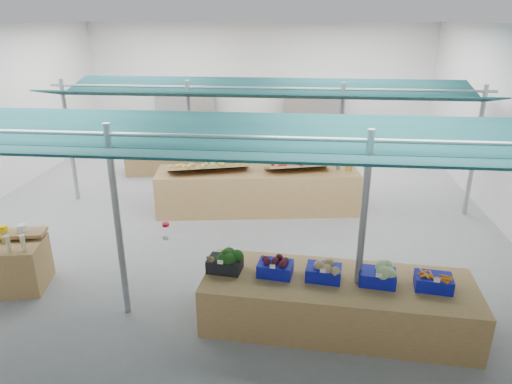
# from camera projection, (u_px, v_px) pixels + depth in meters

# --- Properties ---
(floor) EXTENTS (13.00, 13.00, 0.00)m
(floor) POSITION_uv_depth(u_px,v_px,m) (230.00, 213.00, 10.80)
(floor) COLOR slate
(floor) RESTS_ON ground
(hall) EXTENTS (13.00, 13.00, 13.00)m
(hall) POSITION_uv_depth(u_px,v_px,m) (237.00, 91.00, 11.19)
(hall) COLOR silver
(hall) RESTS_ON ground
(pole_grid) EXTENTS (10.00, 4.60, 3.00)m
(pole_grid) POSITION_uv_depth(u_px,v_px,m) (254.00, 162.00, 8.45)
(pole_grid) COLOR gray
(pole_grid) RESTS_ON floor
(awnings) EXTENTS (9.50, 7.08, 0.30)m
(awnings) POSITION_uv_depth(u_px,v_px,m) (253.00, 110.00, 8.11)
(awnings) COLOR black
(awnings) RESTS_ON pole_grid
(back_shelving_left) EXTENTS (2.00, 0.50, 2.00)m
(back_shelving_left) POSITION_uv_depth(u_px,v_px,m) (186.00, 117.00, 16.25)
(back_shelving_left) COLOR #B23F33
(back_shelving_left) RESTS_ON floor
(back_shelving_right) EXTENTS (2.00, 0.50, 2.00)m
(back_shelving_right) POSITION_uv_depth(u_px,v_px,m) (313.00, 120.00, 15.83)
(back_shelving_right) COLOR #B23F33
(back_shelving_right) RESTS_ON floor
(veg_counter) EXTENTS (3.99, 1.55, 0.76)m
(veg_counter) POSITION_uv_depth(u_px,v_px,m) (337.00, 302.00, 6.75)
(veg_counter) COLOR olive
(veg_counter) RESTS_ON floor
(fruit_counter) EXTENTS (4.78, 1.77, 1.00)m
(fruit_counter) POSITION_uv_depth(u_px,v_px,m) (258.00, 190.00, 10.77)
(fruit_counter) COLOR olive
(fruit_counter) RESTS_ON floor
(far_counter) EXTENTS (5.62, 1.96, 0.99)m
(far_counter) POSITION_uv_depth(u_px,v_px,m) (221.00, 154.00, 13.68)
(far_counter) COLOR olive
(far_counter) RESTS_ON floor
(crate_stack) EXTENTS (0.59, 0.51, 0.60)m
(crate_stack) POSITION_uv_depth(u_px,v_px,m) (382.00, 296.00, 7.03)
(crate_stack) COLOR #0E1397
(crate_stack) RESTS_ON floor
(vendor_left) EXTENTS (0.74, 0.54, 1.87)m
(vendor_left) POSITION_uv_depth(u_px,v_px,m) (215.00, 158.00, 11.76)
(vendor_left) COLOR #1A75AE
(vendor_left) RESTS_ON floor
(vendor_right) EXTENTS (1.00, 0.83, 1.87)m
(vendor_right) POSITION_uv_depth(u_px,v_px,m) (285.00, 160.00, 11.58)
(vendor_right) COLOR maroon
(vendor_right) RESTS_ON floor
(crate_broccoli) EXTENTS (0.54, 0.43, 0.35)m
(crate_broccoli) POSITION_uv_depth(u_px,v_px,m) (225.00, 261.00, 6.81)
(crate_broccoli) COLOR black
(crate_broccoli) RESTS_ON veg_counter
(crate_beets) EXTENTS (0.54, 0.43, 0.29)m
(crate_beets) POSITION_uv_depth(u_px,v_px,m) (275.00, 267.00, 6.70)
(crate_beets) COLOR #0E1397
(crate_beets) RESTS_ON veg_counter
(crate_celeriac) EXTENTS (0.54, 0.43, 0.31)m
(crate_celeriac) POSITION_uv_depth(u_px,v_px,m) (324.00, 270.00, 6.59)
(crate_celeriac) COLOR #0E1397
(crate_celeriac) RESTS_ON veg_counter
(crate_cabbage) EXTENTS (0.54, 0.43, 0.35)m
(crate_cabbage) POSITION_uv_depth(u_px,v_px,m) (378.00, 274.00, 6.47)
(crate_cabbage) COLOR #0E1397
(crate_cabbage) RESTS_ON veg_counter
(crate_carrots) EXTENTS (0.54, 0.43, 0.29)m
(crate_carrots) POSITION_uv_depth(u_px,v_px,m) (433.00, 281.00, 6.37)
(crate_carrots) COLOR #0E1397
(crate_carrots) RESTS_ON veg_counter
(sparrow) EXTENTS (0.12, 0.09, 0.11)m
(sparrow) POSITION_uv_depth(u_px,v_px,m) (211.00, 259.00, 6.68)
(sparrow) COLOR brown
(sparrow) RESTS_ON crate_broccoli
(pole_ribbon) EXTENTS (0.12, 0.12, 0.28)m
(pole_ribbon) POSITION_uv_depth(u_px,v_px,m) (166.00, 226.00, 7.58)
(pole_ribbon) COLOR red
(pole_ribbon) RESTS_ON pole_grid
(apple_heap_yellow) EXTENTS (2.02, 1.21, 0.27)m
(apple_heap_yellow) POSITION_uv_depth(u_px,v_px,m) (209.00, 166.00, 10.39)
(apple_heap_yellow) COLOR #997247
(apple_heap_yellow) RESTS_ON fruit_counter
(apple_heap_red) EXTENTS (1.64, 1.10, 0.27)m
(apple_heap_red) POSITION_uv_depth(u_px,v_px,m) (299.00, 164.00, 10.47)
(apple_heap_red) COLOR #997247
(apple_heap_red) RESTS_ON fruit_counter
(pineapple) EXTENTS (0.14, 0.14, 0.39)m
(pineapple) POSITION_uv_depth(u_px,v_px,m) (349.00, 163.00, 10.51)
(pineapple) COLOR #8C6019
(pineapple) RESTS_ON fruit_counter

